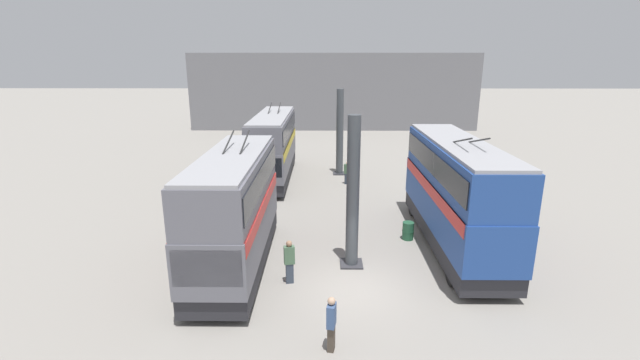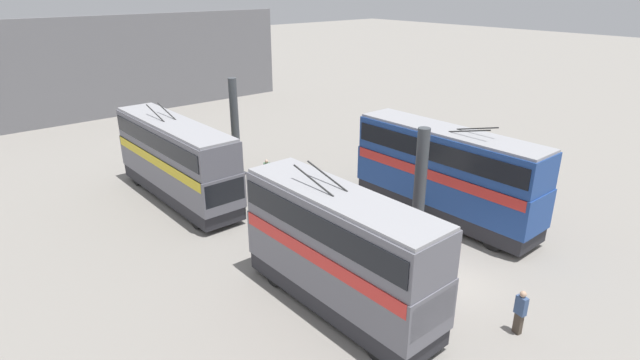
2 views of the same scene
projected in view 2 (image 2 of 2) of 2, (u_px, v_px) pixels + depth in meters
The scene contains 11 objects.
ground_plane at pixel (451, 282), 21.90m from camera, with size 240.00×240.00×0.00m, color gray.
depot_back_wall at pixel (116, 67), 47.57m from camera, with size 0.50×36.00×9.42m.
support_column_near at pixel (419, 202), 22.20m from camera, with size 0.98×0.98×6.55m.
support_column_far at pixel (235, 129), 33.08m from camera, with size 0.98×0.98×6.55m.
bus_left_near at pixel (446, 169), 26.80m from camera, with size 10.88×2.54×5.71m.
bus_right_near at pixel (339, 245), 19.21m from camera, with size 9.12×2.54×5.59m.
bus_right_mid at pixel (176, 156), 29.23m from camera, with size 11.14×2.54×5.45m.
person_by_right_row at pixel (405, 279), 20.32m from camera, with size 0.32×0.46×1.82m.
person_aisle_midway at pixel (267, 171), 32.17m from camera, with size 0.45×0.48×1.68m.
person_aisle_foreground at pixel (520, 311), 18.37m from camera, with size 0.46×0.32×1.83m.
oil_drum at pixel (410, 217), 26.96m from camera, with size 0.59×0.59×0.90m.
Camera 2 is at (-10.45, 16.53, 12.26)m, focal length 28.00 mm.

